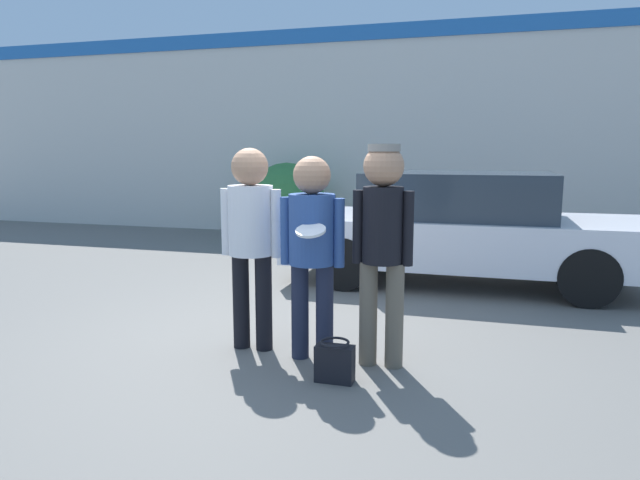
{
  "coord_description": "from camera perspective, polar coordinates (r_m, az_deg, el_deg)",
  "views": [
    {
      "loc": [
        1.72,
        -4.78,
        1.79
      ],
      "look_at": [
        0.34,
        -0.03,
        1.0
      ],
      "focal_mm": 32.0,
      "sensor_mm": 36.0,
      "label": 1
    }
  ],
  "objects": [
    {
      "name": "ground_plane",
      "position": [
        5.38,
        -3.41,
        -10.39
      ],
      "size": [
        56.0,
        56.0,
        0.0
      ],
      "primitive_type": "plane",
      "color": "#66635E"
    },
    {
      "name": "storefront_building",
      "position": [
        11.86,
        8.03,
        10.7
      ],
      "size": [
        24.0,
        0.22,
        4.25
      ],
      "color": "silver",
      "rests_on": "ground"
    },
    {
      "name": "person_left",
      "position": [
        5.06,
        -6.92,
        1.15
      ],
      "size": [
        0.57,
        0.4,
        1.8
      ],
      "color": "black",
      "rests_on": "ground"
    },
    {
      "name": "person_middle_with_frisbee",
      "position": [
        4.77,
        -0.8,
        0.15
      ],
      "size": [
        0.56,
        0.58,
        1.74
      ],
      "color": "#1E2338",
      "rests_on": "ground"
    },
    {
      "name": "person_right",
      "position": [
        4.64,
        6.28,
        0.67
      ],
      "size": [
        0.5,
        0.33,
        1.83
      ],
      "color": "#665B4C",
      "rests_on": "ground"
    },
    {
      "name": "parked_car_near",
      "position": [
        7.88,
        13.95,
        1.23
      ],
      "size": [
        4.64,
        1.89,
        1.49
      ],
      "color": "silver",
      "rests_on": "ground"
    },
    {
      "name": "shrub",
      "position": [
        11.48,
        -3.34,
        3.9
      ],
      "size": [
        1.54,
        1.54,
        1.54
      ],
      "color": "#387A3D",
      "rests_on": "ground"
    },
    {
      "name": "handbag",
      "position": [
        4.52,
        1.48,
        -12.1
      ],
      "size": [
        0.3,
        0.23,
        0.33
      ],
      "color": "black",
      "rests_on": "ground"
    }
  ]
}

